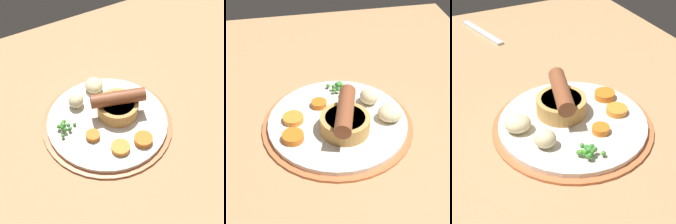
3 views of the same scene
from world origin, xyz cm
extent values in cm
cube|color=tan|center=(0.00, 0.00, 1.50)|extent=(110.00, 80.00, 3.00)
cylinder|color=#CC6B3D|center=(-5.29, 0.21, 3.25)|extent=(27.84, 27.84, 0.50)
cylinder|color=silver|center=(-5.29, 0.21, 3.70)|extent=(25.62, 25.62, 1.40)
cylinder|color=tan|center=(-2.31, 0.75, 5.94)|extent=(8.82, 8.82, 3.08)
cylinder|color=#33190C|center=(-2.31, 0.75, 7.33)|extent=(7.05, 7.05, 0.30)
cylinder|color=brown|center=(-2.31, 0.75, 8.95)|extent=(11.80, 6.05, 2.92)
sphere|color=#3E922B|center=(-14.40, 2.61, 5.56)|extent=(0.90, 0.90, 0.90)
sphere|color=green|center=(-13.39, 1.80, 5.43)|extent=(0.86, 0.86, 0.86)
sphere|color=#428C2F|center=(-15.22, 2.58, 5.37)|extent=(0.70, 0.70, 0.70)
sphere|color=#428633|center=(-13.74, 3.33, 5.22)|extent=(0.83, 0.83, 0.83)
sphere|color=#468627|center=(-15.46, 0.20, 5.09)|extent=(0.78, 0.78, 0.78)
sphere|color=#3F8634|center=(-13.45, 0.90, 5.31)|extent=(0.82, 0.82, 0.82)
sphere|color=#4A8F27|center=(-13.95, 3.11, 5.35)|extent=(0.89, 0.89, 0.89)
sphere|color=green|center=(-14.45, 1.95, 5.83)|extent=(0.97, 0.97, 0.97)
sphere|color=#368829|center=(-15.33, 2.35, 5.48)|extent=(0.90, 0.90, 0.90)
sphere|color=#408D2B|center=(-14.58, 1.88, 5.78)|extent=(0.88, 0.88, 0.88)
sphere|color=#488C32|center=(-14.85, 1.69, 5.65)|extent=(0.84, 0.84, 0.84)
sphere|color=#418736|center=(-14.44, 0.95, 5.49)|extent=(0.85, 0.85, 0.85)
sphere|color=#428E33|center=(-12.04, 1.86, 4.77)|extent=(0.75, 0.75, 0.75)
ellipsoid|color=beige|center=(-3.67, 9.39, 5.84)|extent=(5.07, 5.39, 2.88)
ellipsoid|color=beige|center=(-9.24, 6.94, 5.91)|extent=(4.86, 4.89, 3.03)
cylinder|color=orange|center=(-10.07, -2.71, 4.95)|extent=(3.35, 3.35, 1.10)
cylinder|color=orange|center=(-6.61, -8.02, 4.93)|extent=(5.14, 5.14, 1.06)
cylinder|color=orange|center=(-1.63, -8.54, 5.03)|extent=(5.36, 5.36, 1.25)
camera|label=1|loc=(-29.15, -45.61, 64.93)|focal=60.00mm
camera|label=2|loc=(46.21, -10.05, 48.89)|focal=60.00mm
camera|label=3|loc=(-50.62, 23.87, 43.47)|focal=60.00mm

